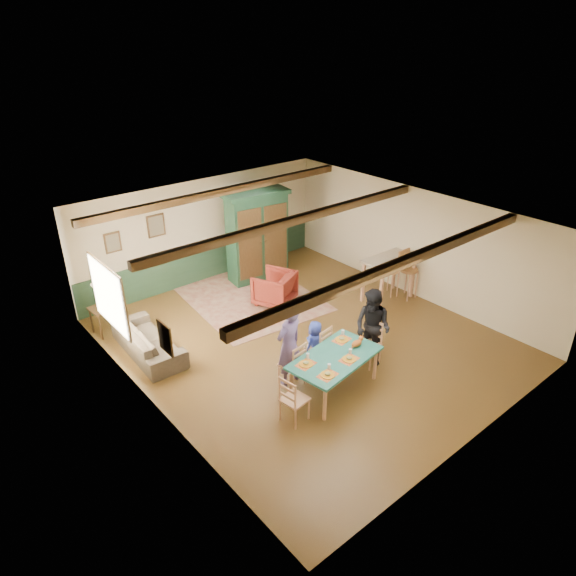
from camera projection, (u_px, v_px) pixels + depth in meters
floor at (306, 340)px, 11.10m from camera, size 8.00×8.00×0.00m
wall_back at (204, 231)px, 13.22m from camera, size 7.00×0.02×2.70m
wall_left at (149, 344)px, 8.49m from camera, size 0.02×8.00×2.70m
wall_right at (414, 243)px, 12.48m from camera, size 0.02×8.00×2.70m
ceiling at (308, 221)px, 9.87m from camera, size 7.00×8.00×0.02m
wainscot_back at (207, 263)px, 13.62m from camera, size 6.95×0.03×0.90m
ceiling_beam_front at (402, 263)px, 8.34m from camera, size 6.95×0.16×0.16m
ceiling_beam_mid at (294, 220)px, 10.19m from camera, size 6.95×0.16×0.16m
ceiling_beam_back at (222, 192)px, 11.97m from camera, size 6.95×0.16×0.16m
window_left at (108, 296)px, 9.58m from camera, size 0.06×1.60×1.30m
picture_left_wall at (165, 338)px, 7.91m from camera, size 0.04×0.42×0.52m
picture_back_a at (156, 226)px, 12.25m from camera, size 0.45×0.04×0.55m
picture_back_b at (113, 243)px, 11.69m from camera, size 0.38×0.04×0.48m
dining_table at (334, 373)px, 9.41m from camera, size 1.86×1.21×0.72m
dining_chair_far_left at (292, 363)px, 9.52m from camera, size 0.46×0.48×0.92m
dining_chair_far_right at (318, 346)px, 10.04m from camera, size 0.46×0.48×0.92m
dining_chair_end_left at (295, 398)px, 8.63m from camera, size 0.48×0.46×0.92m
dining_chair_end_right at (368, 344)px, 10.11m from camera, size 0.48×0.46×0.92m
person_man at (289, 345)px, 9.40m from camera, size 0.66×0.48×1.67m
person_woman at (372, 327)px, 10.02m from camera, size 0.71×0.85×1.59m
person_child at (315, 344)px, 10.07m from camera, size 0.51×0.37×0.97m
cat at (357, 343)px, 9.51m from camera, size 0.36×0.18×0.17m
place_setting_near_left at (328, 373)px, 8.73m from camera, size 0.42×0.34×0.11m
place_setting_near_center at (349, 357)px, 9.14m from camera, size 0.42×0.34×0.11m
place_setting_far_left at (306, 362)px, 9.01m from camera, size 0.42×0.34×0.11m
place_setting_far_right at (342, 338)px, 9.72m from camera, size 0.42×0.34×0.11m
area_rug at (251, 298)px, 12.79m from camera, size 3.17×3.64×0.01m
armoire at (257, 236)px, 13.30m from camera, size 1.76×0.90×2.39m
armchair at (274, 288)px, 12.39m from camera, size 1.17×1.18×0.81m
sofa at (148, 340)px, 10.51m from camera, size 0.89×2.09×0.60m
end_table at (105, 320)px, 11.22m from camera, size 0.55×0.55×0.63m
table_lamp at (101, 296)px, 10.95m from camera, size 0.35×0.35×0.57m
counter_table at (388, 279)px, 12.53m from camera, size 1.33×0.80×1.09m
bar_stool_left at (391, 275)px, 12.75m from camera, size 0.43×0.46×1.07m
bar_stool_right at (408, 275)px, 12.57m from camera, size 0.44×0.48×1.22m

